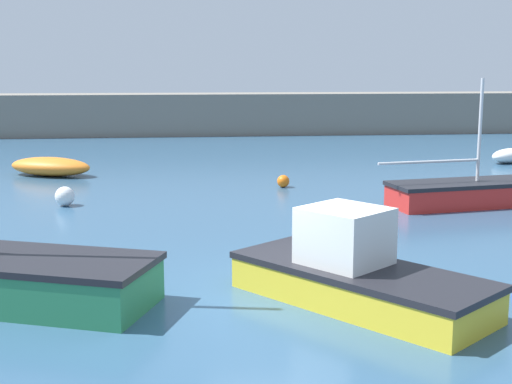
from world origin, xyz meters
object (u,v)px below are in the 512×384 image
object	(u,v)px
motorboat_with_cabin	(356,273)
rowboat_blue_near	(50,167)
mooring_buoy_white	(65,196)
fishing_dinghy_green	(510,156)
sailboat_twin_hulled	(476,192)
mooring_buoy_orange	(283,181)

from	to	relation	value
motorboat_with_cabin	rowboat_blue_near	bearing A→B (deg)	168.06
motorboat_with_cabin	mooring_buoy_white	bearing A→B (deg)	175.24
fishing_dinghy_green	motorboat_with_cabin	world-z (taller)	motorboat_with_cabin
fishing_dinghy_green	mooring_buoy_white	distance (m)	19.56
sailboat_twin_hulled	motorboat_with_cabin	world-z (taller)	sailboat_twin_hulled
sailboat_twin_hulled	mooring_buoy_orange	distance (m)	6.62
fishing_dinghy_green	motorboat_with_cabin	distance (m)	20.91
sailboat_twin_hulled	mooring_buoy_white	world-z (taller)	sailboat_twin_hulled
mooring_buoy_orange	sailboat_twin_hulled	bearing A→B (deg)	-34.88
sailboat_twin_hulled	rowboat_blue_near	distance (m)	15.85
fishing_dinghy_green	rowboat_blue_near	size ratio (longest dim) A/B	0.64
motorboat_with_cabin	mooring_buoy_orange	world-z (taller)	motorboat_with_cabin
motorboat_with_cabin	mooring_buoy_white	world-z (taller)	motorboat_with_cabin
fishing_dinghy_green	sailboat_twin_hulled	xyz separation A→B (m)	(-5.39, -9.03, 0.07)
rowboat_blue_near	mooring_buoy_white	distance (m)	6.35
rowboat_blue_near	mooring_buoy_orange	xyz separation A→B (m)	(8.60, -3.59, -0.14)
motorboat_with_cabin	mooring_buoy_orange	xyz separation A→B (m)	(0.48, 12.34, -0.33)
sailboat_twin_hulled	rowboat_blue_near	world-z (taller)	sailboat_twin_hulled
sailboat_twin_hulled	motorboat_with_cabin	xyz separation A→B (m)	(-5.91, -8.56, 0.16)
sailboat_twin_hulled	mooring_buoy_orange	size ratio (longest dim) A/B	14.07
rowboat_blue_near	mooring_buoy_orange	world-z (taller)	rowboat_blue_near
rowboat_blue_near	mooring_buoy_white	world-z (taller)	rowboat_blue_near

